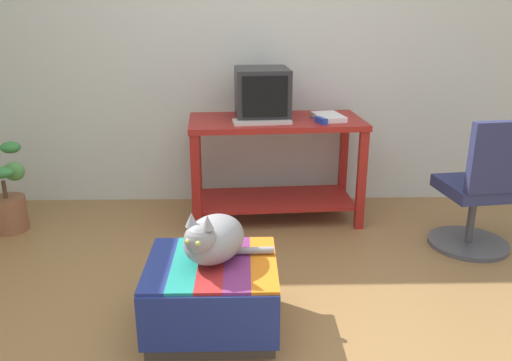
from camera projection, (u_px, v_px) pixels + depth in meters
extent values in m
plane|color=olive|center=(257.00, 349.00, 2.42)|extent=(14.00, 14.00, 0.00)
cube|color=silver|center=(251.00, 37.00, 3.94)|extent=(8.00, 0.10, 2.60)
cube|color=maroon|center=(196.00, 186.00, 3.53)|extent=(0.06, 0.06, 0.72)
cube|color=maroon|center=(361.00, 181.00, 3.63)|extent=(0.06, 0.06, 0.72)
cube|color=maroon|center=(343.00, 160.00, 4.11)|extent=(0.06, 0.06, 0.72)
cube|color=maroon|center=(197.00, 164.00, 4.01)|extent=(0.06, 0.06, 0.72)
cube|color=maroon|center=(275.00, 199.00, 3.89)|extent=(1.17, 0.58, 0.02)
cube|color=maroon|center=(276.00, 122.00, 3.70)|extent=(1.28, 0.67, 0.04)
cube|color=#28282B|center=(262.00, 116.00, 3.74)|extent=(0.28, 0.31, 0.02)
cube|color=#28282B|center=(262.00, 93.00, 3.68)|extent=(0.40, 0.44, 0.35)
cube|color=black|center=(265.00, 97.00, 3.48)|extent=(0.31, 0.03, 0.28)
cube|color=beige|center=(262.00, 122.00, 3.55)|extent=(0.41, 0.20, 0.02)
cube|color=white|center=(328.00, 117.00, 3.67)|extent=(0.23, 0.31, 0.04)
cube|color=#4C4238|center=(212.00, 296.00, 2.54)|extent=(0.60, 0.52, 0.34)
cube|color=navy|center=(208.00, 325.00, 2.25)|extent=(0.63, 0.01, 0.28)
cube|color=navy|center=(159.00, 264.00, 2.47)|extent=(0.13, 0.56, 0.02)
cube|color=#1E897A|center=(185.00, 264.00, 2.48)|extent=(0.13, 0.56, 0.02)
cube|color=#AD2323|center=(211.00, 264.00, 2.48)|extent=(0.13, 0.56, 0.02)
cube|color=#7A2D6B|center=(237.00, 263.00, 2.48)|extent=(0.13, 0.56, 0.02)
cube|color=orange|center=(264.00, 263.00, 2.48)|extent=(0.13, 0.56, 0.02)
ellipsoid|color=gray|center=(214.00, 239.00, 2.47)|extent=(0.39, 0.44, 0.22)
sphere|color=gray|center=(200.00, 239.00, 2.33)|extent=(0.15, 0.15, 0.15)
cylinder|color=gray|center=(244.00, 251.00, 2.54)|extent=(0.29, 0.04, 0.04)
cone|color=gray|center=(191.00, 220.00, 2.32)|extent=(0.06, 0.06, 0.07)
cone|color=gray|center=(207.00, 222.00, 2.29)|extent=(0.06, 0.06, 0.07)
sphere|color=#C6D151|center=(188.00, 241.00, 2.28)|extent=(0.02, 0.02, 0.02)
sphere|color=#C6D151|center=(198.00, 243.00, 2.26)|extent=(0.02, 0.02, 0.02)
cylinder|color=brown|center=(9.00, 214.00, 3.67)|extent=(0.25, 0.25, 0.25)
cylinder|color=brown|center=(4.00, 189.00, 3.61)|extent=(0.03, 0.03, 0.13)
ellipsoid|color=#4C8E42|center=(14.00, 171.00, 3.58)|extent=(0.15, 0.10, 0.13)
ellipsoid|color=#38843D|center=(10.00, 147.00, 3.63)|extent=(0.14, 0.11, 0.08)
cylinder|color=#4C4C51|center=(468.00, 243.00, 3.47)|extent=(0.52, 0.52, 0.03)
cylinder|color=#4C4C51|center=(471.00, 218.00, 3.41)|extent=(0.05, 0.05, 0.34)
cube|color=navy|center=(476.00, 188.00, 3.34)|extent=(0.47, 0.47, 0.08)
cube|color=navy|center=(499.00, 157.00, 3.08)|extent=(0.38, 0.11, 0.44)
cube|color=#2342B7|center=(321.00, 120.00, 3.55)|extent=(0.08, 0.11, 0.04)
cylinder|color=#2351B2|center=(320.00, 118.00, 3.70)|extent=(0.13, 0.06, 0.01)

